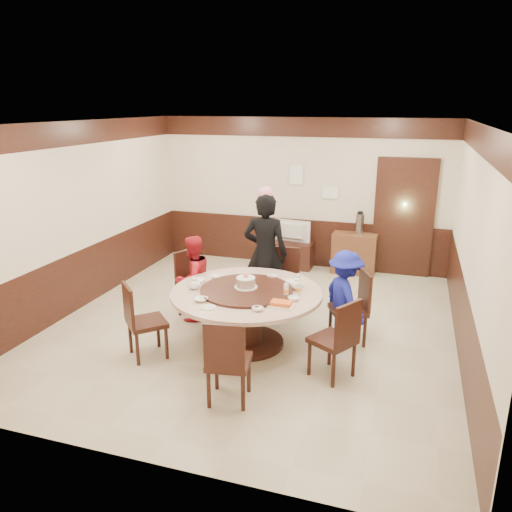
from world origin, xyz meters
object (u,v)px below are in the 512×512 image
(thermos, at_px, (360,224))
(banquet_table, at_px, (247,307))
(person_standing, at_px, (265,254))
(person_blue, at_px, (345,297))
(television, at_px, (291,231))
(person_red, at_px, (193,279))
(birthday_cake, at_px, (246,282))
(shrimp_platter, at_px, (281,304))
(side_cabinet, at_px, (354,253))
(tv_stand, at_px, (290,254))

(thermos, bearing_deg, banquet_table, -107.16)
(person_standing, bearing_deg, person_blue, 150.91)
(television, bearing_deg, person_blue, 124.75)
(person_red, relative_size, thermos, 3.30)
(person_red, distance_m, person_blue, 2.19)
(birthday_cake, relative_size, thermos, 0.79)
(person_blue, bearing_deg, shrimp_platter, 104.49)
(person_red, xyz_separation_m, side_cabinet, (1.96, 2.83, -0.25))
(tv_stand, bearing_deg, thermos, 1.35)
(person_blue, xyz_separation_m, tv_stand, (-1.42, 2.85, -0.37))
(person_blue, xyz_separation_m, side_cabinet, (-0.22, 2.88, -0.25))
(tv_stand, xyz_separation_m, thermos, (1.27, 0.03, 0.69))
(person_red, relative_size, shrimp_platter, 4.19)
(person_red, xyz_separation_m, shrimp_platter, (1.55, -0.89, 0.15))
(person_blue, bearing_deg, person_standing, 24.70)
(side_cabinet, relative_size, thermos, 2.11)
(thermos, bearing_deg, birthday_cake, -107.75)
(person_standing, height_order, birthday_cake, person_standing)
(side_cabinet, bearing_deg, person_standing, -115.37)
(side_cabinet, bearing_deg, thermos, 0.00)
(television, height_order, thermos, thermos)
(person_red, bearing_deg, birthday_cake, 87.97)
(banquet_table, bearing_deg, person_blue, 22.39)
(person_standing, height_order, person_red, person_standing)
(person_red, relative_size, birthday_cake, 4.20)
(person_blue, xyz_separation_m, television, (-1.42, 2.85, 0.08))
(banquet_table, xyz_separation_m, person_red, (-1.00, 0.54, 0.09))
(person_red, xyz_separation_m, television, (0.76, 2.80, 0.08))
(banquet_table, bearing_deg, shrimp_platter, -32.65)
(birthday_cake, xyz_separation_m, side_cabinet, (0.99, 3.32, -0.47))
(birthday_cake, height_order, thermos, thermos)
(person_blue, distance_m, side_cabinet, 2.90)
(tv_stand, distance_m, side_cabinet, 1.21)
(person_standing, distance_m, television, 2.21)
(person_blue, distance_m, birthday_cake, 1.31)
(person_red, height_order, person_blue, person_red)
(tv_stand, bearing_deg, shrimp_platter, -77.97)
(person_standing, bearing_deg, person_red, 31.25)
(person_blue, bearing_deg, tv_stand, -11.86)
(banquet_table, xyz_separation_m, person_blue, (1.19, 0.49, 0.09))
(television, bearing_deg, birthday_cake, 101.86)
(side_cabinet, bearing_deg, television, -178.57)
(television, distance_m, thermos, 1.30)
(person_standing, relative_size, side_cabinet, 2.27)
(person_standing, xyz_separation_m, birthday_cake, (0.07, -1.09, -0.06))
(side_cabinet, bearing_deg, shrimp_platter, -96.39)
(person_red, distance_m, side_cabinet, 3.45)
(person_standing, relative_size, television, 2.53)
(person_red, xyz_separation_m, person_blue, (2.18, -0.05, -0.00))
(banquet_table, height_order, person_red, person_red)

